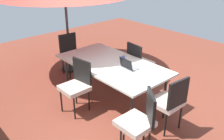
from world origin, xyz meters
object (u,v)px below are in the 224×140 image
Objects in this scene: chair_south at (139,62)px; chair_northwest at (140,120)px; laptop at (129,66)px; chair_west at (170,101)px; chair_north at (77,84)px; cup at (123,59)px; dining_table at (112,65)px; chair_east at (71,52)px.

chair_northwest is at bearing 138.32° from chair_south.
chair_south is at bearing -59.45° from laptop.
chair_north is at bearing -56.33° from chair_west.
laptop is 0.36m from cup.
chair_north is at bearing 86.13° from dining_table.
dining_table is at bearing -85.58° from chair_west.
chair_north is 1.61m from chair_east.
chair_east is at bearing 0.73° from dining_table.
chair_northwest is 1.71m from cup.
chair_east is (1.40, -0.80, 0.00)m from chair_north.
chair_south is 2.96× the size of laptop.
laptop is at bearing -81.51° from chair_east.
chair_east is 1.86m from laptop.
cup is (-0.12, -1.05, 0.24)m from chair_north.
chair_south is (-1.47, -0.80, 0.00)m from chair_east.
laptop is (-0.38, 0.71, 0.23)m from chair_south.
chair_northwest reaches higher than laptop.
chair_west is 1.39m from cup.
chair_south reaches higher than cup.
chair_north and chair_northwest have the same top height.
chair_south reaches higher than dining_table.
chair_east is 1.00× the size of chair_south.
chair_north is 1.00× the size of chair_west.
chair_south is at bearing -55.63° from chair_east.
chair_east and chair_south have the same top height.
dining_table is 1.42m from chair_west.
chair_west is at bearing 168.85° from cup.
chair_northwest is 1.35m from laptop.
chair_north and chair_south have the same top height.
laptop is at bearing 55.42° from chair_north.
dining_table is at bearing -169.33° from chair_northwest.
chair_south is (-0.06, -1.60, 0.00)m from chair_north.
chair_northwest is at bearing 143.84° from cup.
chair_north reaches higher than laptop.
laptop is at bearing -179.81° from chair_northwest.
laptop is at bearing 152.04° from cup.
chair_northwest is 1.00× the size of chair_south.
chair_northwest reaches higher than dining_table.
chair_west reaches higher than dining_table.
laptop is (1.05, -0.83, 0.23)m from chair_northwest.
chair_south is (-0.01, -0.78, -0.14)m from dining_table.
chair_northwest and chair_east have the same top height.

